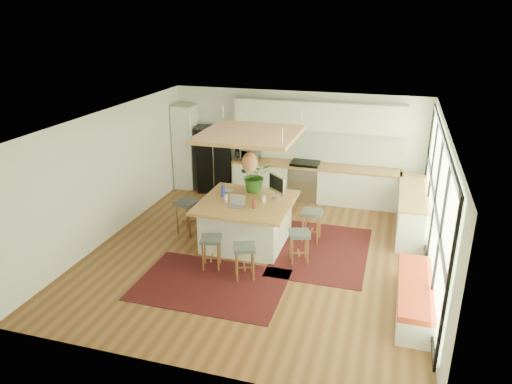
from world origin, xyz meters
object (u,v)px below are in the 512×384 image
(monitor, at_px, (277,186))
(island_plant, at_px, (255,179))
(fridge, at_px, (214,157))
(stool_left_side, at_px, (188,218))
(laptop, at_px, (236,201))
(microwave, at_px, (248,152))
(stool_right_back, at_px, (311,225))
(stool_near_left, at_px, (211,251))
(stool_near_right, at_px, (245,260))
(island, at_px, (247,222))
(stool_right_front, at_px, (299,246))

(monitor, height_order, island_plant, island_plant)
(fridge, bearing_deg, stool_left_side, -97.82)
(stool_left_side, relative_size, laptop, 2.30)
(microwave, bearing_deg, stool_right_back, -38.01)
(stool_near_left, bearing_deg, stool_right_back, 46.27)
(stool_near_right, height_order, laptop, laptop)
(fridge, distance_m, stool_right_back, 3.89)
(stool_left_side, relative_size, monitor, 1.42)
(laptop, distance_m, monitor, 0.96)
(monitor, bearing_deg, stool_near_left, -76.79)
(stool_right_back, bearing_deg, island_plant, 174.09)
(stool_right_back, bearing_deg, island, -159.61)
(stool_near_right, relative_size, monitor, 1.20)
(stool_right_back, height_order, microwave, microwave)
(laptop, bearing_deg, stool_right_front, -7.67)
(stool_right_front, relative_size, stool_left_side, 0.85)
(stool_near_right, distance_m, laptop, 1.33)
(fridge, distance_m, island_plant, 2.85)
(microwave, relative_size, island_plant, 0.76)
(stool_near_right, bearing_deg, monitor, 84.87)
(stool_near_right, relative_size, stool_right_back, 0.95)
(stool_near_left, height_order, stool_right_front, stool_right_front)
(stool_right_back, relative_size, monitor, 1.27)
(stool_near_left, bearing_deg, monitor, 60.84)
(laptop, bearing_deg, stool_right_back, 31.10)
(monitor, bearing_deg, fridge, 175.82)
(monitor, bearing_deg, stool_right_back, 51.93)
(island_plant, bearing_deg, monitor, -25.25)
(island, height_order, stool_near_right, island)
(stool_right_back, distance_m, island_plant, 1.54)
(island, xyz_separation_m, microwave, (-0.85, 2.82, 0.65))
(stool_near_right, distance_m, island_plant, 2.18)
(stool_right_back, bearing_deg, stool_near_left, -133.73)
(stool_near_right, height_order, stool_right_front, stool_right_front)
(stool_right_front, bearing_deg, stool_near_right, -135.33)
(stool_right_front, height_order, stool_left_side, stool_left_side)
(stool_near_left, height_order, stool_near_right, stool_near_right)
(monitor, distance_m, island_plant, 0.60)
(stool_right_back, bearing_deg, stool_left_side, -171.55)
(stool_right_front, bearing_deg, fridge, 131.96)
(stool_near_right, bearing_deg, stool_left_side, 140.30)
(island, distance_m, laptop, 0.68)
(stool_near_left, height_order, island_plant, island_plant)
(stool_near_right, xyz_separation_m, stool_left_side, (-1.74, 1.44, 0.00))
(stool_right_back, bearing_deg, fridge, 142.67)
(fridge, xyz_separation_m, stool_near_right, (2.17, -4.17, -0.57))
(laptop, bearing_deg, microwave, 103.95)
(fridge, height_order, stool_left_side, fridge)
(stool_right_back, bearing_deg, microwave, 132.11)
(stool_right_front, height_order, monitor, monitor)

